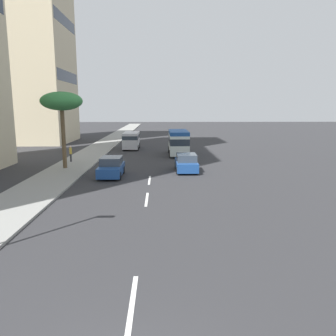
{
  "coord_description": "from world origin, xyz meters",
  "views": [
    {
      "loc": [
        -5.29,
        -0.85,
        5.74
      ],
      "look_at": [
        16.7,
        -1.39,
        1.73
      ],
      "focal_mm": 35.58,
      "sensor_mm": 36.0,
      "label": 1
    }
  ],
  "objects_px": {
    "car_lead": "(111,167)",
    "pedestrian_near_lamp": "(71,153)",
    "palm_tree": "(62,102)",
    "minibus_third": "(178,142)",
    "van_second": "(131,139)",
    "car_fourth": "(186,163)"
  },
  "relations": [
    {
      "from": "minibus_third",
      "to": "car_fourth",
      "type": "relative_size",
      "value": 1.51
    },
    {
      "from": "pedestrian_near_lamp",
      "to": "palm_tree",
      "type": "distance_m",
      "value": 6.37
    },
    {
      "from": "car_lead",
      "to": "minibus_third",
      "type": "height_order",
      "value": "minibus_third"
    },
    {
      "from": "car_lead",
      "to": "pedestrian_near_lamp",
      "type": "height_order",
      "value": "pedestrian_near_lamp"
    },
    {
      "from": "van_second",
      "to": "palm_tree",
      "type": "bearing_deg",
      "value": -17.75
    },
    {
      "from": "pedestrian_near_lamp",
      "to": "palm_tree",
      "type": "height_order",
      "value": "palm_tree"
    },
    {
      "from": "car_lead",
      "to": "car_fourth",
      "type": "distance_m",
      "value": 6.84
    },
    {
      "from": "minibus_third",
      "to": "pedestrian_near_lamp",
      "type": "bearing_deg",
      "value": 115.99
    },
    {
      "from": "car_lead",
      "to": "minibus_third",
      "type": "distance_m",
      "value": 14.27
    },
    {
      "from": "pedestrian_near_lamp",
      "to": "palm_tree",
      "type": "relative_size",
      "value": 0.24
    },
    {
      "from": "palm_tree",
      "to": "pedestrian_near_lamp",
      "type": "bearing_deg",
      "value": 6.42
    },
    {
      "from": "van_second",
      "to": "palm_tree",
      "type": "distance_m",
      "value": 16.95
    },
    {
      "from": "palm_tree",
      "to": "minibus_third",
      "type": "bearing_deg",
      "value": -50.08
    },
    {
      "from": "van_second",
      "to": "palm_tree",
      "type": "height_order",
      "value": "palm_tree"
    },
    {
      "from": "pedestrian_near_lamp",
      "to": "minibus_third",
      "type": "bearing_deg",
      "value": 89.34
    },
    {
      "from": "minibus_third",
      "to": "palm_tree",
      "type": "distance_m",
      "value": 15.32
    },
    {
      "from": "minibus_third",
      "to": "car_lead",
      "type": "bearing_deg",
      "value": 153.4
    },
    {
      "from": "pedestrian_near_lamp",
      "to": "palm_tree",
      "type": "bearing_deg",
      "value": -20.23
    },
    {
      "from": "car_fourth",
      "to": "palm_tree",
      "type": "height_order",
      "value": "palm_tree"
    },
    {
      "from": "car_fourth",
      "to": "minibus_third",
      "type": "bearing_deg",
      "value": 0.71
    },
    {
      "from": "car_fourth",
      "to": "pedestrian_near_lamp",
      "type": "distance_m",
      "value": 12.77
    },
    {
      "from": "car_lead",
      "to": "palm_tree",
      "type": "bearing_deg",
      "value": -124.79
    }
  ]
}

